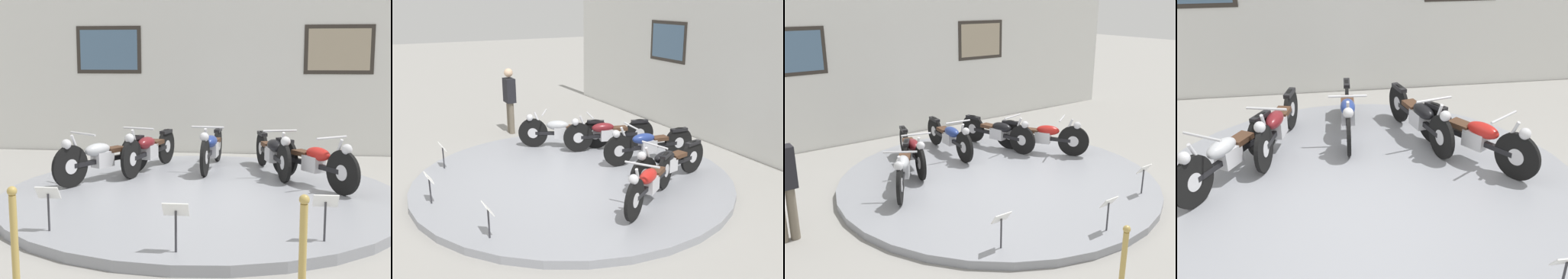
# 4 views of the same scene
# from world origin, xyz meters

# --- Properties ---
(ground_plane) EXTENTS (60.00, 60.00, 0.00)m
(ground_plane) POSITION_xyz_m (0.00, 0.00, 0.00)
(ground_plane) COLOR gray
(display_platform) EXTENTS (5.69, 5.69, 0.12)m
(display_platform) POSITION_xyz_m (0.00, 0.00, 0.06)
(display_platform) COLOR gray
(display_platform) RESTS_ON ground_plane
(motorcycle_silver) EXTENTS (1.09, 1.72, 0.79)m
(motorcycle_silver) POSITION_xyz_m (-1.62, 0.53, 0.51)
(motorcycle_silver) COLOR black
(motorcycle_silver) RESTS_ON display_platform
(motorcycle_maroon) EXTENTS (0.64, 1.93, 0.79)m
(motorcycle_maroon) POSITION_xyz_m (-1.04, 1.32, 0.50)
(motorcycle_maroon) COLOR black
(motorcycle_maroon) RESTS_ON display_platform
(motorcycle_blue) EXTENTS (0.54, 1.97, 0.79)m
(motorcycle_blue) POSITION_xyz_m (-0.00, 1.63, 0.50)
(motorcycle_blue) COLOR black
(motorcycle_blue) RESTS_ON display_platform
(motorcycle_black) EXTENTS (0.63, 1.92, 0.78)m
(motorcycle_black) POSITION_xyz_m (1.04, 1.32, 0.50)
(motorcycle_black) COLOR black
(motorcycle_black) RESTS_ON display_platform
(motorcycle_red) EXTENTS (1.15, 1.68, 0.79)m
(motorcycle_red) POSITION_xyz_m (1.62, 0.53, 0.51)
(motorcycle_red) COLOR black
(motorcycle_red) RESTS_ON display_platform
(info_placard_front_right) EXTENTS (0.26, 0.11, 0.51)m
(info_placard_front_right) POSITION_xyz_m (1.50, -2.00, 0.49)
(info_placard_front_right) COLOR #333338
(info_placard_front_right) RESTS_ON display_platform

